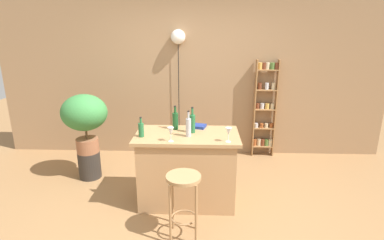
% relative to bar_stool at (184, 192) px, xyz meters
% --- Properties ---
extents(ground, '(12.00, 12.00, 0.00)m').
position_rel_bar_stool_xyz_m(ground, '(-0.00, 0.39, -0.53)').
color(ground, olive).
extents(back_wall, '(6.40, 0.10, 2.80)m').
position_rel_bar_stool_xyz_m(back_wall, '(-0.00, 2.34, 0.87)').
color(back_wall, '#997551').
rests_on(back_wall, ground).
extents(kitchen_counter, '(1.23, 0.68, 0.90)m').
position_rel_bar_stool_xyz_m(kitchen_counter, '(-0.00, 0.69, -0.07)').
color(kitchen_counter, tan).
rests_on(kitchen_counter, ground).
extents(bar_stool, '(0.35, 0.35, 0.70)m').
position_rel_bar_stool_xyz_m(bar_stool, '(0.00, 0.00, 0.00)').
color(bar_stool, '#997047').
rests_on(bar_stool, ground).
extents(spice_shelf, '(0.36, 0.12, 1.63)m').
position_rel_bar_stool_xyz_m(spice_shelf, '(1.21, 2.21, 0.32)').
color(spice_shelf, '#9E7042').
rests_on(spice_shelf, ground).
extents(plant_stool, '(0.31, 0.31, 0.40)m').
position_rel_bar_stool_xyz_m(plant_stool, '(-1.46, 1.29, -0.33)').
color(plant_stool, '#2D2823').
rests_on(plant_stool, ground).
extents(potted_plant, '(0.63, 0.57, 0.84)m').
position_rel_bar_stool_xyz_m(potted_plant, '(-1.46, 1.29, 0.41)').
color(potted_plant, '#935B3D').
rests_on(potted_plant, plant_stool).
extents(bottle_spirits_clear, '(0.07, 0.07, 0.30)m').
position_rel_bar_stool_xyz_m(bottle_spirits_clear, '(-0.16, 0.88, 0.48)').
color(bottle_spirits_clear, '#194C23').
rests_on(bottle_spirits_clear, kitchen_counter).
extents(bottle_olive_oil, '(0.07, 0.07, 0.32)m').
position_rel_bar_stool_xyz_m(bottle_olive_oil, '(0.06, 0.75, 0.49)').
color(bottle_olive_oil, '#236638').
rests_on(bottle_olive_oil, kitchen_counter).
extents(bottle_sauce_amber, '(0.06, 0.06, 0.31)m').
position_rel_bar_stool_xyz_m(bottle_sauce_amber, '(0.02, 0.61, 0.49)').
color(bottle_sauce_amber, '#B2B2B7').
rests_on(bottle_sauce_amber, kitchen_counter).
extents(bottle_soda_blue, '(0.06, 0.06, 0.24)m').
position_rel_bar_stool_xyz_m(bottle_soda_blue, '(-0.52, 0.58, 0.46)').
color(bottle_soda_blue, '#236638').
rests_on(bottle_soda_blue, kitchen_counter).
extents(wine_glass_left, '(0.07, 0.07, 0.16)m').
position_rel_bar_stool_xyz_m(wine_glass_left, '(-0.17, 0.44, 0.49)').
color(wine_glass_left, silver).
rests_on(wine_glass_left, kitchen_counter).
extents(wine_glass_center, '(0.07, 0.07, 0.16)m').
position_rel_bar_stool_xyz_m(wine_glass_center, '(0.47, 0.45, 0.49)').
color(wine_glass_center, silver).
rests_on(wine_glass_center, kitchen_counter).
extents(cookbook, '(0.24, 0.20, 0.03)m').
position_rel_bar_stool_xyz_m(cookbook, '(0.11, 0.95, 0.39)').
color(cookbook, navy).
rests_on(cookbook, kitchen_counter).
extents(pendant_globe_light, '(0.23, 0.23, 2.09)m').
position_rel_bar_stool_xyz_m(pendant_globe_light, '(-0.22, 2.23, 1.42)').
color(pendant_globe_light, black).
rests_on(pendant_globe_light, ground).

